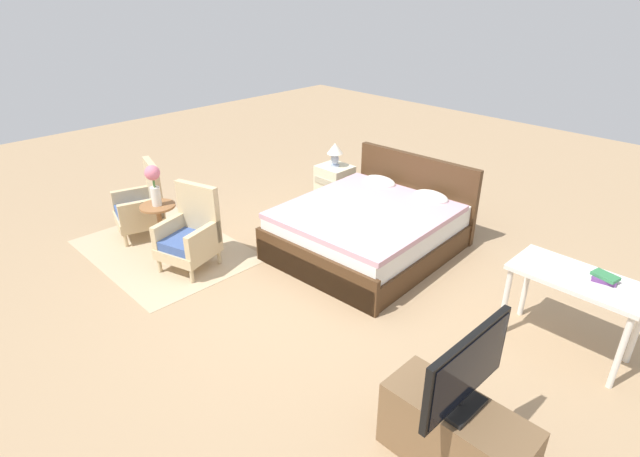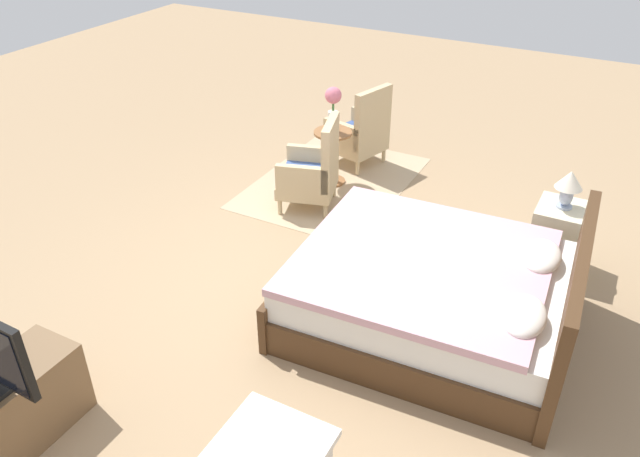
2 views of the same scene
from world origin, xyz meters
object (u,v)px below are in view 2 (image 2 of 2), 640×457
object	(u,v)px
tv_stand	(5,415)
flower_vase	(333,105)
armchair_by_window_right	(313,172)
bed	(436,293)
side_table	(333,151)
nightstand	(556,237)
armchair_by_window_left	(360,133)
table_lamp	(569,184)

from	to	relation	value
tv_stand	flower_vase	bearing A→B (deg)	178.08
armchair_by_window_right	flower_vase	xyz separation A→B (m)	(-0.55, -0.07, 0.50)
bed	side_table	size ratio (longest dim) A/B	3.53
flower_vase	side_table	bearing A→B (deg)	-153.43
side_table	tv_stand	size ratio (longest dim) A/B	0.62
nightstand	side_table	bearing A→B (deg)	-102.11
tv_stand	armchair_by_window_right	bearing A→B (deg)	176.70
armchair_by_window_left	flower_vase	size ratio (longest dim) A/B	1.93
table_lamp	tv_stand	xyz separation A→B (m)	(3.50, -2.54, -0.55)
nightstand	table_lamp	world-z (taller)	table_lamp
armchair_by_window_left	tv_stand	xyz separation A→B (m)	(4.57, -0.20, -0.12)
armchair_by_window_right	table_lamp	distance (m)	2.37
side_table	flower_vase	bearing A→B (deg)	26.57
side_table	tv_stand	distance (m)	4.02
flower_vase	nightstand	distance (m)	2.52
tv_stand	table_lamp	bearing A→B (deg)	144.09
bed	side_table	world-z (taller)	bed
bed	armchair_by_window_left	xyz separation A→B (m)	(-2.29, -1.69, 0.08)
bed	armchair_by_window_left	distance (m)	2.84
bed	flower_vase	distance (m)	2.53
bed	tv_stand	xyz separation A→B (m)	(2.28, -1.89, -0.04)
table_lamp	tv_stand	world-z (taller)	table_lamp
armchair_by_window_left	flower_vase	xyz separation A→B (m)	(0.55, -0.07, 0.50)
side_table	flower_vase	world-z (taller)	flower_vase
armchair_by_window_left	side_table	world-z (taller)	armchair_by_window_left
armchair_by_window_right	table_lamp	world-z (taller)	armchair_by_window_right
armchair_by_window_right	tv_stand	world-z (taller)	armchair_by_window_right
armchair_by_window_right	flower_vase	bearing A→B (deg)	-173.28
flower_vase	nightstand	size ratio (longest dim) A/B	0.80
bed	table_lamp	xyz separation A→B (m)	(-1.22, 0.65, 0.51)
armchair_by_window_right	side_table	xyz separation A→B (m)	(-0.55, -0.07, -0.01)
bed	flower_vase	xyz separation A→B (m)	(-1.73, -1.75, 0.59)
armchair_by_window_right	nightstand	world-z (taller)	armchair_by_window_right
bed	flower_vase	bearing A→B (deg)	-134.69
table_lamp	bed	bearing A→B (deg)	-28.05
bed	armchair_by_window_left	bearing A→B (deg)	-143.58
bed	armchair_by_window_right	world-z (taller)	bed
armchair_by_window_left	nightstand	size ratio (longest dim) A/B	1.54
armchair_by_window_right	side_table	size ratio (longest dim) A/B	1.55
side_table	armchair_by_window_right	bearing A→B (deg)	6.72
armchair_by_window_right	table_lamp	bearing A→B (deg)	90.90
side_table	armchair_by_window_left	bearing A→B (deg)	173.26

